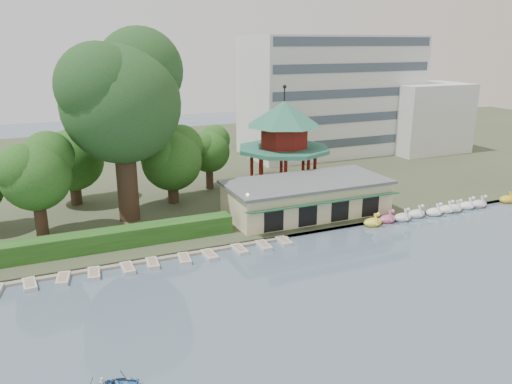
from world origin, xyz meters
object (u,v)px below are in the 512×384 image
dock (117,264)px  pavilion (284,137)px  boathouse (306,197)px  big_tree (122,94)px

dock → pavilion: (24.00, 14.80, 7.36)m
dock → boathouse: boathouse is taller
boathouse → pavilion: 11.43m
dock → boathouse: size_ratio=1.83×
dock → pavilion: 29.14m
boathouse → big_tree: bearing=161.7°
pavilion → big_tree: size_ratio=0.65×
pavilion → big_tree: (-20.83, -3.80, 6.66)m
big_tree → pavilion: bearing=10.3°
dock → big_tree: 18.11m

